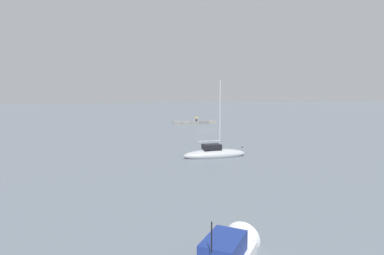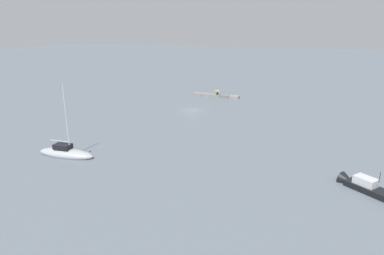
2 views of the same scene
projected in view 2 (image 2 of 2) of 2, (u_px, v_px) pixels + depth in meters
ground_plane at (192, 110)px, 74.79m from camera, size 500.00×500.00×0.00m
seawall_pier at (216, 96)px, 88.86m from camera, size 12.67×1.71×0.72m
person_seated_dark_left at (217, 94)px, 88.46m from camera, size 0.41×0.61×0.73m
umbrella_open_yellow at (217, 90)px, 88.24m from camera, size 1.36×1.36×1.29m
sailboat_grey_near at (66, 153)px, 48.03m from camera, size 8.95×3.44×10.79m
motorboat_black_mid at (361, 186)px, 38.22m from camera, size 6.27×5.16×3.53m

